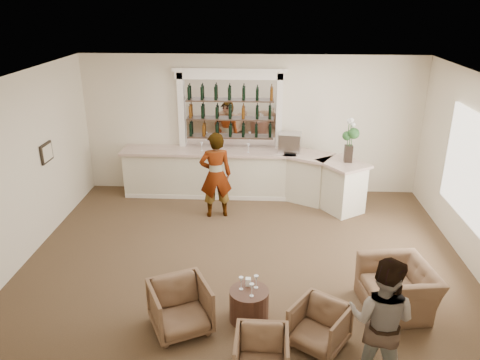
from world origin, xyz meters
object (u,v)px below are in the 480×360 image
(sommelier, at_px, (216,175))
(espresso_machine, at_px, (290,142))
(guest, at_px, (381,321))
(bar_counter, at_px, (243,175))
(flower_vase, at_px, (350,137))
(armchair_right, at_px, (319,326))
(armchair_left, at_px, (180,307))
(armchair_far, at_px, (398,288))
(armchair_center, at_px, (261,356))
(cocktail_table, at_px, (249,305))

(sommelier, distance_m, espresso_machine, 2.02)
(guest, bearing_deg, bar_counter, -43.97)
(guest, height_order, flower_vase, flower_vase)
(flower_vase, bearing_deg, armchair_right, -102.92)
(sommelier, relative_size, armchair_left, 2.32)
(armchair_far, height_order, espresso_machine, espresso_machine)
(bar_counter, xyz_separation_m, armchair_far, (2.56, -4.16, -0.21))
(armchair_center, bearing_deg, bar_counter, 96.15)
(espresso_machine, bearing_deg, cocktail_table, -90.78)
(espresso_machine, bearing_deg, armchair_far, -62.06)
(bar_counter, relative_size, armchair_left, 6.99)
(flower_vase, bearing_deg, cocktail_table, -116.72)
(flower_vase, bearing_deg, armchair_left, -125.03)
(armchair_center, height_order, flower_vase, flower_vase)
(armchair_right, height_order, espresso_machine, espresso_machine)
(cocktail_table, distance_m, guest, 2.04)
(bar_counter, bearing_deg, armchair_center, -85.06)
(flower_vase, bearing_deg, armchair_center, -109.56)
(armchair_far, bearing_deg, armchair_right, -63.98)
(sommelier, relative_size, armchair_far, 1.69)
(bar_counter, bearing_deg, armchair_far, -58.38)
(bar_counter, height_order, armchair_far, bar_counter)
(sommelier, xyz_separation_m, armchair_far, (3.11, -3.13, -0.58))
(cocktail_table, distance_m, sommelier, 3.69)
(sommelier, bearing_deg, armchair_far, 123.07)
(espresso_machine, height_order, flower_vase, flower_vase)
(bar_counter, relative_size, espresso_machine, 11.51)
(sommelier, height_order, flower_vase, flower_vase)
(armchair_left, height_order, armchair_center, armchair_left)
(cocktail_table, height_order, armchair_left, armchair_left)
(guest, xyz_separation_m, espresso_machine, (-0.86, 5.71, 0.50))
(flower_vase, bearing_deg, guest, -94.28)
(cocktail_table, bearing_deg, guest, -32.67)
(armchair_center, bearing_deg, armchair_far, 37.40)
(armchair_left, bearing_deg, bar_counter, 55.56)
(cocktail_table, relative_size, sommelier, 0.31)
(bar_counter, distance_m, flower_vase, 2.63)
(bar_counter, relative_size, guest, 3.31)
(armchair_right, bearing_deg, cocktail_table, -173.56)
(armchair_left, bearing_deg, armchair_center, -62.38)
(armchair_far, bearing_deg, bar_counter, -157.51)
(sommelier, relative_size, espresso_machine, 3.82)
(sommelier, height_order, armchair_far, sommelier)
(bar_counter, relative_size, flower_vase, 5.81)
(cocktail_table, relative_size, flower_vase, 0.60)
(armchair_left, xyz_separation_m, armchair_right, (1.96, -0.24, -0.05))
(sommelier, relative_size, flower_vase, 1.93)
(bar_counter, height_order, armchair_left, bar_counter)
(cocktail_table, distance_m, armchair_center, 1.14)
(bar_counter, height_order, espresso_machine, espresso_machine)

